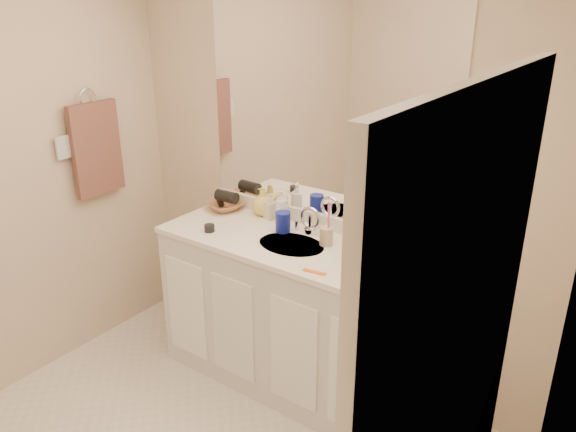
% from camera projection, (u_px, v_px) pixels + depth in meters
% --- Properties ---
extents(wall_back, '(2.60, 0.02, 2.40)m').
position_uv_depth(wall_back, '(323.00, 172.00, 3.05)').
color(wall_back, beige).
rests_on(wall_back, floor).
extents(wall_right, '(0.02, 2.60, 2.40)m').
position_uv_depth(wall_right, '(488.00, 395.00, 1.37)').
color(wall_right, beige).
rests_on(wall_right, floor).
extents(vanity_cabinet, '(1.50, 0.55, 0.85)m').
position_uv_depth(vanity_cabinet, '(293.00, 317.00, 3.13)').
color(vanity_cabinet, silver).
rests_on(vanity_cabinet, floor).
extents(countertop, '(1.52, 0.57, 0.03)m').
position_uv_depth(countertop, '(293.00, 246.00, 2.97)').
color(countertop, white).
rests_on(countertop, vanity_cabinet).
extents(backsplash, '(1.52, 0.03, 0.08)m').
position_uv_depth(backsplash, '(320.00, 221.00, 3.15)').
color(backsplash, white).
rests_on(backsplash, countertop).
extents(sink_basin, '(0.37, 0.37, 0.02)m').
position_uv_depth(sink_basin, '(291.00, 246.00, 2.95)').
color(sink_basin, beige).
rests_on(sink_basin, countertop).
extents(faucet, '(0.02, 0.02, 0.11)m').
position_uv_depth(faucet, '(310.00, 224.00, 3.06)').
color(faucet, silver).
rests_on(faucet, countertop).
extents(mirror, '(1.48, 0.01, 1.20)m').
position_uv_depth(mirror, '(324.00, 106.00, 2.91)').
color(mirror, white).
rests_on(mirror, wall_back).
extents(blue_mug, '(0.09, 0.09, 0.11)m').
position_uv_depth(blue_mug, '(283.00, 222.00, 3.09)').
color(blue_mug, navy).
rests_on(blue_mug, countertop).
extents(tan_cup, '(0.09, 0.09, 0.10)m').
position_uv_depth(tan_cup, '(326.00, 236.00, 2.93)').
color(tan_cup, '#C6AE8B').
rests_on(tan_cup, countertop).
extents(toothbrush, '(0.02, 0.04, 0.20)m').
position_uv_depth(toothbrush, '(329.00, 219.00, 2.88)').
color(toothbrush, '#FF43B3').
rests_on(toothbrush, tan_cup).
extents(mouthwash_bottle, '(0.08, 0.08, 0.17)m').
position_uv_depth(mouthwash_bottle, '(352.00, 240.00, 2.79)').
color(mouthwash_bottle, '#0E88AB').
rests_on(mouthwash_bottle, countertop).
extents(clear_pump_bottle, '(0.07, 0.07, 0.15)m').
position_uv_depth(clear_pump_bottle, '(414.00, 246.00, 2.75)').
color(clear_pump_bottle, white).
rests_on(clear_pump_bottle, countertop).
extents(soap_dish, '(0.11, 0.10, 0.01)m').
position_uv_depth(soap_dish, '(354.00, 271.00, 2.65)').
color(soap_dish, white).
rests_on(soap_dish, countertop).
extents(green_soap, '(0.08, 0.07, 0.03)m').
position_uv_depth(green_soap, '(354.00, 267.00, 2.65)').
color(green_soap, '#85DB35').
rests_on(green_soap, soap_dish).
extents(orange_comb, '(0.12, 0.04, 0.00)m').
position_uv_depth(orange_comb, '(314.00, 272.00, 2.65)').
color(orange_comb, orange).
rests_on(orange_comb, countertop).
extents(dark_jar, '(0.06, 0.06, 0.04)m').
position_uv_depth(dark_jar, '(209.00, 228.00, 3.10)').
color(dark_jar, black).
rests_on(dark_jar, countertop).
extents(soap_bottle_white, '(0.10, 0.10, 0.19)m').
position_uv_depth(soap_bottle_white, '(282.00, 207.00, 3.19)').
color(soap_bottle_white, white).
rests_on(soap_bottle_white, countertop).
extents(soap_bottle_cream, '(0.09, 0.09, 0.15)m').
position_uv_depth(soap_bottle_cream, '(271.00, 206.00, 3.26)').
color(soap_bottle_cream, beige).
rests_on(soap_bottle_cream, countertop).
extents(soap_bottle_yellow, '(0.17, 0.17, 0.17)m').
position_uv_depth(soap_bottle_yellow, '(263.00, 202.00, 3.31)').
color(soap_bottle_yellow, '#E4D658').
rests_on(soap_bottle_yellow, countertop).
extents(wicker_basket, '(0.27, 0.27, 0.05)m').
position_uv_depth(wicker_basket, '(225.00, 206.00, 3.40)').
color(wicker_basket, '#9E6240').
rests_on(wicker_basket, countertop).
extents(hair_dryer, '(0.14, 0.08, 0.07)m').
position_uv_depth(hair_dryer, '(227.00, 196.00, 3.37)').
color(hair_dryer, black).
rests_on(hair_dryer, wicker_basket).
extents(towel_ring, '(0.01, 0.11, 0.11)m').
position_uv_depth(towel_ring, '(88.00, 98.00, 3.21)').
color(towel_ring, silver).
rests_on(towel_ring, wall_left).
extents(hand_towel, '(0.04, 0.32, 0.55)m').
position_uv_depth(hand_towel, '(96.00, 149.00, 3.31)').
color(hand_towel, '#4D2E29').
rests_on(hand_towel, towel_ring).
extents(switch_plate, '(0.01, 0.08, 0.13)m').
position_uv_depth(switch_plate, '(63.00, 147.00, 3.15)').
color(switch_plate, silver).
rests_on(switch_plate, wall_left).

